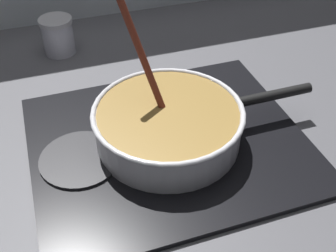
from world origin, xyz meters
name	(u,v)px	position (x,y,z in m)	size (l,w,h in m)	color
ground	(194,198)	(0.00, 0.00, -0.02)	(2.40, 1.60, 0.04)	#4C4C51
hob_plate	(168,142)	(-0.01, 0.14, 0.01)	(0.56, 0.48, 0.01)	black
burner_ring	(168,138)	(-0.01, 0.14, 0.02)	(0.18, 0.18, 0.01)	#592D0C
spare_burner	(80,159)	(-0.19, 0.14, 0.01)	(0.16, 0.16, 0.01)	#262628
cooking_pan	(169,124)	(0.00, 0.14, 0.06)	(0.48, 0.31, 0.30)	silver
condiment_jar	(58,36)	(-0.17, 0.59, 0.05)	(0.09, 0.09, 0.10)	silver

